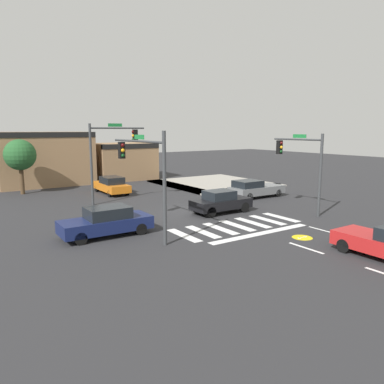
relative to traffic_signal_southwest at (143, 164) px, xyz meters
The scene contains 14 objects.
ground_plane 7.21m from the traffic_signal_southwest, 30.56° to the left, with size 120.00×120.00×0.00m, color #2B2B2D.
crosswalk_near 6.64m from the traffic_signal_southwest, 14.51° to the right, with size 7.87×2.86×0.01m.
lane_markings 11.16m from the traffic_signal_southwest, 52.12° to the right, with size 6.80×18.75×0.01m.
bike_detector_marking 9.11m from the traffic_signal_southwest, 38.14° to the right, with size 1.05×1.05×0.01m.
curb_corner_northeast 19.00m from the traffic_signal_southwest, 42.30° to the left, with size 10.00×10.60×0.15m.
storefront_row 22.24m from the traffic_signal_southwest, 83.90° to the left, with size 16.03×6.35×5.29m.
traffic_signal_southwest is the anchor object (origin of this frame).
traffic_signal_southeast 11.20m from the traffic_signal_southwest, ahead, with size 0.32×4.10×5.27m.
traffic_signal_northwest 9.32m from the traffic_signal_southwest, 78.60° to the left, with size 4.39×0.32×5.97m.
car_black 7.44m from the traffic_signal_southwest, 15.30° to the left, with size 4.12×1.71×1.53m.
car_orange 13.88m from the traffic_signal_southwest, 75.72° to the left, with size 1.77×4.66×1.49m.
car_gray 13.68m from the traffic_signal_southwest, 21.10° to the left, with size 4.72×1.91×1.47m.
car_navy 3.58m from the traffic_signal_southwest, 155.49° to the left, with size 4.71×1.87×1.54m.
roadside_tree 17.43m from the traffic_signal_southwest, 100.59° to the left, with size 2.65×2.65×4.72m.
Camera 1 is at (-13.77, -20.51, 5.51)m, focal length 34.66 mm.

